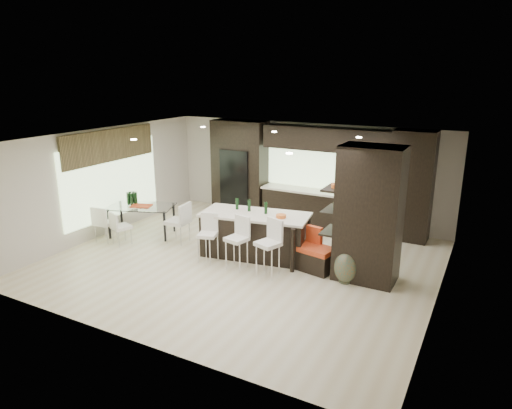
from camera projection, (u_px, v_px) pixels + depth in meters
The scene contains 22 objects.
ground at pixel (243, 261), 10.06m from camera, with size 8.00×8.00×0.00m, color beige.
back_wall at pixel (305, 172), 12.65m from camera, with size 8.00×0.02×2.70m, color beige.
left_wall at pixel (105, 182), 11.49m from camera, with size 0.02×7.00×2.70m, color beige.
right_wall at pixel (444, 233), 7.87m from camera, with size 0.02×7.00×2.70m, color beige.
ceiling at pixel (242, 139), 9.30m from camera, with size 8.00×7.00×0.02m, color white.
window_left at pixel (112, 180), 11.64m from camera, with size 0.04×3.20×1.90m, color #B2D199.
window_back at pixel (326, 167), 12.28m from camera, with size 3.40×0.04×1.20m, color #B2D199.
stone_accent at pixel (110, 145), 11.38m from camera, with size 0.08×3.00×0.80m, color brown.
ceiling_spots at pixel (248, 138), 9.52m from camera, with size 4.00×3.00×0.02m, color white.
back_cabinetry at pixel (318, 176), 12.14m from camera, with size 6.80×0.68×2.70m, color black.
refrigerator at pixel (239, 181), 13.29m from camera, with size 0.90×0.68×1.90m, color black.
partition_column at pixel (369, 215), 8.84m from camera, with size 1.20×0.80×2.70m, color black.
kitchen_island at pixel (255, 235), 10.24m from camera, with size 2.40×1.03×1.00m, color black.
stool_left at pixel (208, 243), 9.91m from camera, with size 0.38×0.38×0.87m, color white.
stool_mid at pixel (237, 248), 9.56m from camera, with size 0.41×0.41×0.92m, color white.
stool_right at pixel (268, 254), 9.21m from camera, with size 0.43×0.43×0.96m, color white.
bench at pixel (304, 255), 9.72m from camera, with size 1.35×0.52×0.52m, color black.
floor_vase at pixel (347, 252), 8.89m from camera, with size 0.46×0.46×1.26m, color #4C523B, non-canonical shape.
dining_table at pixel (142, 221), 11.58m from camera, with size 1.60×0.90×0.77m, color white.
chair_near at pixel (121, 229), 10.96m from camera, with size 0.41×0.41×0.76m, color white.
chair_far at pixel (106, 225), 11.16m from camera, with size 0.45×0.45×0.83m, color white.
chair_end at pixel (178, 224), 11.05m from camera, with size 0.50×0.50×0.93m, color white.
Camera 1 is at (4.63, -8.08, 4.02)m, focal length 32.00 mm.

